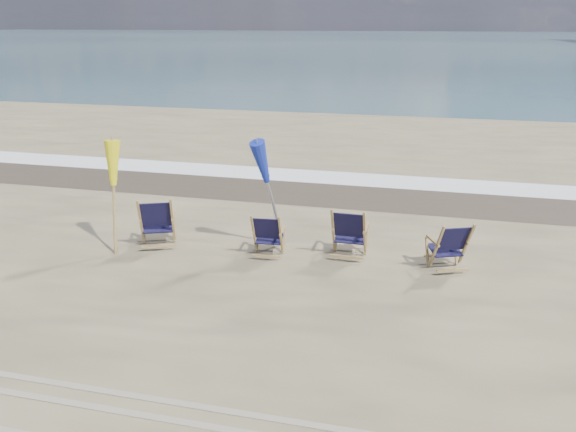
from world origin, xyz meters
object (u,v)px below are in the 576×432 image
beach_chair_1 (281,237)px  beach_chair_2 (364,235)px  umbrella_yellow (110,170)px  beach_chair_0 (173,222)px  beach_chair_3 (466,246)px  umbrella_blue (272,160)px

beach_chair_1 → beach_chair_2: 1.57m
umbrella_yellow → beach_chair_2: bearing=8.1°
beach_chair_0 → umbrella_yellow: 1.55m
beach_chair_3 → umbrella_blue: bearing=-25.3°
beach_chair_2 → beach_chair_3: 1.83m
beach_chair_0 → beach_chair_3: bearing=159.8°
beach_chair_1 → umbrella_yellow: bearing=2.4°
beach_chair_2 → beach_chair_3: size_ratio=1.07×
beach_chair_2 → beach_chair_1: bearing=11.4°
beach_chair_0 → beach_chair_2: beach_chair_0 is taller
beach_chair_1 → umbrella_blue: bearing=-61.2°
beach_chair_0 → umbrella_yellow: umbrella_yellow is taller
umbrella_yellow → umbrella_blue: bearing=15.6°
beach_chair_3 → umbrella_yellow: size_ratio=0.45×
beach_chair_1 → beach_chair_2: beach_chair_2 is taller
beach_chair_0 → umbrella_blue: size_ratio=0.47×
beach_chair_0 → beach_chair_1: beach_chair_0 is taller
umbrella_yellow → umbrella_blue: umbrella_blue is taller
beach_chair_3 → umbrella_yellow: 6.70m
beach_chair_3 → umbrella_yellow: umbrella_yellow is taller
beach_chair_0 → beach_chair_3: (5.59, 0.20, -0.05)m
beach_chair_1 → beach_chair_3: 3.38m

